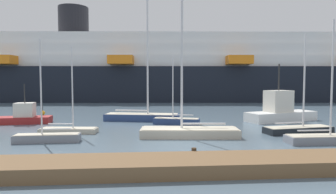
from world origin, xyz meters
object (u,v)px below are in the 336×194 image
Objects in this scene: sailboat_4 at (176,120)px; cruise_ship at (177,71)px; sailboat_6 at (298,128)px; channel_buoy_2 at (43,113)px; sailboat_0 at (325,137)px; sailboat_5 at (47,137)px; sailboat_2 at (69,129)px; sailboat_1 at (189,130)px; sailboat_3 at (142,115)px; fishing_boat_0 at (23,117)px; fishing_boat_1 at (280,111)px.

cruise_ship is at bearing -79.57° from sailboat_4.
sailboat_6 is at bearing -78.68° from cruise_ship.
sailboat_0 is at bearing -35.74° from channel_buoy_2.
sailboat_0 is 17.82m from sailboat_5.
sailboat_2 is 0.05× the size of cruise_ship.
channel_buoy_2 is at bearing 141.36° from sailboat_6.
sailboat_6 is 27.04m from channel_buoy_2.
sailboat_2 is at bearing -8.50° from sailboat_1.
sailboat_2 is 8.39m from sailboat_3.
sailboat_3 is at bearing -98.47° from cruise_ship.
sailboat_1 is at bearing 175.77° from sailboat_6.
cruise_ship is (12.93, 40.93, 5.73)m from sailboat_5.
sailboat_5 is at bearing 11.44° from sailboat_1.
fishing_boat_0 is (-23.05, 6.75, 0.28)m from sailboat_6.
sailboat_5 is at bearing 4.53° from fishing_boat_1.
fishing_boat_0 is (-14.25, 1.67, 0.29)m from sailboat_4.
sailboat_5 is 16.08m from channel_buoy_2.
sailboat_1 is 9.17m from sailboat_3.
sailboat_2 is 19.83m from fishing_boat_1.
sailboat_1 is 7.32× the size of channel_buoy_2.
sailboat_3 is at bearing 135.87° from sailboat_0.
sailboat_3 is 2.36× the size of fishing_boat_0.
sailboat_5 is 9.97m from fishing_boat_0.
cruise_ship is at bearing 88.42° from sailboat_3.
channel_buoy_2 is (-15.07, 14.01, -0.17)m from sailboat_1.
sailboat_2 is 40.13m from cruise_ship.
cruise_ship is at bearing -109.45° from sailboat_5.
fishing_boat_1 reaches higher than channel_buoy_2.
sailboat_4 reaches higher than channel_buoy_2.
sailboat_6 is at bearing 86.01° from sailboat_0.
sailboat_0 is at bearing 60.80° from fishing_boat_1.
sailboat_2 is at bearing -100.91° from sailboat_5.
cruise_ship is (6.93, 31.37, 5.52)m from sailboat_3.
sailboat_1 reaches higher than sailboat_5.
sailboat_2 is 0.53× the size of sailboat_3.
sailboat_0 is 25.03m from fishing_boat_0.
sailboat_1 is 40.41m from cruise_ship.
sailboat_6 reaches higher than sailboat_2.
sailboat_1 reaches higher than fishing_boat_0.
fishing_boat_1 is (13.66, -1.26, 0.45)m from sailboat_3.
cruise_ship is (18.01, 32.36, 5.45)m from fishing_boat_0.
sailboat_4 is at bearing -82.06° from sailboat_1.
sailboat_3 is at bearing -25.41° from channel_buoy_2.
cruise_ship reaches higher than sailboat_3.
fishing_boat_1 is 26.17m from channel_buoy_2.
sailboat_3 reaches higher than channel_buoy_2.
sailboat_5 reaches higher than sailboat_4.
fishing_boat_1 is at bearing 5.59° from sailboat_3.
sailboat_4 reaches higher than fishing_boat_1.
fishing_boat_1 is (19.15, 5.08, 0.72)m from sailboat_2.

